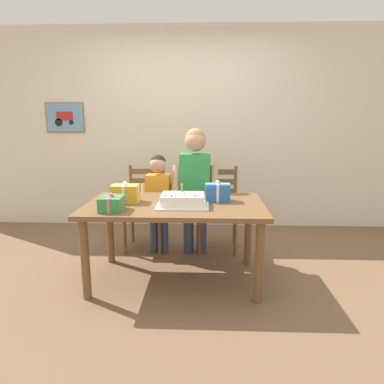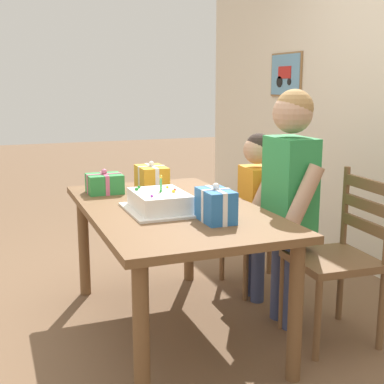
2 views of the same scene
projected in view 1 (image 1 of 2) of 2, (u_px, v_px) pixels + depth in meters
ground_plane at (176, 279)px, 3.18m from camera, size 20.00×20.00×0.00m
back_wall at (185, 130)px, 4.56m from camera, size 6.40×0.11×2.60m
dining_table at (175, 213)px, 3.04m from camera, size 1.55×0.90×0.72m
birthday_cake at (183, 200)px, 2.93m from camera, size 0.44×0.34×0.19m
gift_box_red_large at (217, 192)px, 3.09m from camera, size 0.22×0.14×0.19m
gift_box_beside_cake at (125, 193)px, 3.05m from camera, size 0.24×0.17×0.19m
gift_box_corner_small at (112, 204)px, 2.78m from camera, size 0.19×0.21×0.15m
chair_left at (145, 207)px, 3.89m from camera, size 0.42×0.42×0.92m
chair_right at (218, 208)px, 3.86m from camera, size 0.44×0.44×0.92m
child_older at (195, 179)px, 3.63m from camera, size 0.49×0.28×1.35m
child_younger at (158, 194)px, 3.68m from camera, size 0.40×0.23×1.08m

